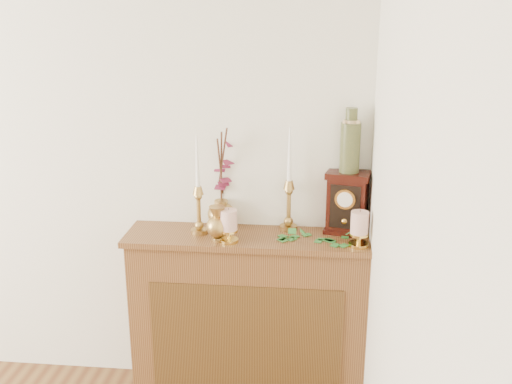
# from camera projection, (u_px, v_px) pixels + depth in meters

# --- Properties ---
(console_shelf) EXTENTS (1.24, 0.34, 0.93)m
(console_shelf) POSITION_uv_depth(u_px,v_px,m) (249.00, 322.00, 3.15)
(console_shelf) COLOR brown
(console_shelf) RESTS_ON ground
(candlestick_left) EXTENTS (0.08, 0.08, 0.50)m
(candlestick_left) POSITION_uv_depth(u_px,v_px,m) (198.00, 202.00, 2.98)
(candlestick_left) COLOR tan
(candlestick_left) RESTS_ON console_shelf
(candlestick_center) EXTENTS (0.09, 0.09, 0.53)m
(candlestick_center) POSITION_uv_depth(u_px,v_px,m) (289.00, 197.00, 3.02)
(candlestick_center) COLOR tan
(candlestick_center) RESTS_ON console_shelf
(bud_vase) EXTENTS (0.11, 0.11, 0.18)m
(bud_vase) POSITION_uv_depth(u_px,v_px,m) (217.00, 224.00, 2.90)
(bud_vase) COLOR tan
(bud_vase) RESTS_ON console_shelf
(ginger_jar) EXTENTS (0.21, 0.23, 0.53)m
(ginger_jar) POSITION_uv_depth(u_px,v_px,m) (224.00, 180.00, 3.08)
(ginger_jar) COLOR tan
(ginger_jar) RESTS_ON console_shelf
(pillar_candle_left) EXTENTS (0.09, 0.09, 0.18)m
(pillar_candle_left) POSITION_uv_depth(u_px,v_px,m) (229.00, 224.00, 2.89)
(pillar_candle_left) COLOR gold
(pillar_candle_left) RESTS_ON console_shelf
(pillar_candle_right) EXTENTS (0.10, 0.10, 0.19)m
(pillar_candle_right) POSITION_uv_depth(u_px,v_px,m) (359.00, 227.00, 2.83)
(pillar_candle_right) COLOR gold
(pillar_candle_right) RESTS_ON console_shelf
(ivy_garland) EXTENTS (0.42, 0.17, 0.07)m
(ivy_garland) POSITION_uv_depth(u_px,v_px,m) (316.00, 239.00, 2.92)
(ivy_garland) COLOR #2A6E2A
(ivy_garland) RESTS_ON console_shelf
(mantel_clock) EXTENTS (0.24, 0.19, 0.32)m
(mantel_clock) POSITION_uv_depth(u_px,v_px,m) (347.00, 203.00, 2.99)
(mantel_clock) COLOR #37100B
(mantel_clock) RESTS_ON console_shelf
(ceramic_vase) EXTENTS (0.10, 0.10, 0.32)m
(ceramic_vase) POSITION_uv_depth(u_px,v_px,m) (350.00, 144.00, 2.90)
(ceramic_vase) COLOR #162D20
(ceramic_vase) RESTS_ON mantel_clock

